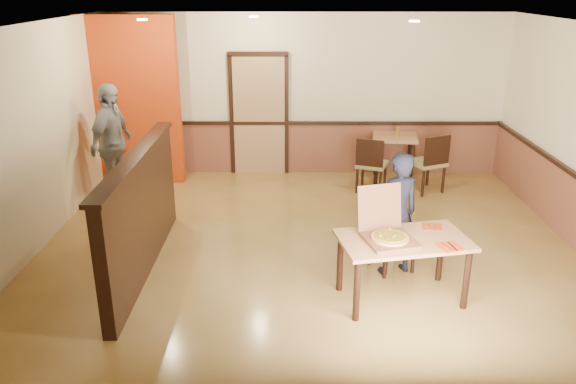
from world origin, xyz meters
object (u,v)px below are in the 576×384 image
main_table (403,248)px  diner (397,214)px  side_chair_right (430,161)px  pizza_box (388,234)px  condiment (398,132)px  diner_chair (390,228)px  side_table (394,146)px  passerby (112,144)px  side_chair_left (371,163)px

main_table → diner: 0.63m
diner → main_table: bearing=67.6°
side_chair_right → pizza_box: pizza_box is taller
diner → condiment: diner is taller
pizza_box → condiment: 4.02m
diner_chair → pizza_box: bearing=-123.2°
side_table → pizza_box: pizza_box is taller
pizza_box → condiment: pizza_box is taller
main_table → side_chair_right: (1.07, 3.34, -0.08)m
diner → pizza_box: 0.69m
passerby → pizza_box: passerby is taller
diner → pizza_box: diner is taller
side_chair_left → condiment: (0.51, 0.57, 0.37)m
main_table → pizza_box: pizza_box is taller
side_table → passerby: (-4.54, -0.99, 0.31)m
main_table → passerby: 4.95m
side_chair_left → side_chair_right: (0.96, -0.00, 0.03)m
side_chair_left → side_table: bearing=-106.9°
main_table → side_chair_right: bearing=61.0°
main_table → side_table: side_table is taller
diner_chair → side_table: size_ratio=1.10×
main_table → side_chair_right: 3.50m
side_chair_left → diner: diner is taller
side_chair_left → condiment: size_ratio=5.75×
diner_chair → pizza_box: size_ratio=1.33×
side_table → side_chair_left: bearing=-127.7°
side_chair_right → condiment: 0.80m
main_table → side_chair_left: bearing=76.9°
side_chair_left → side_chair_right: 0.96m
passerby → main_table: bearing=-114.7°
diner_chair → diner: size_ratio=0.62×
main_table → passerby: passerby is taller
condiment → pizza_box: bearing=-101.5°
main_table → diner_chair: size_ratio=1.61×
main_table → diner_chair: bearing=79.6°
side_table → condiment: (0.04, -0.04, 0.26)m
side_chair_right → passerby: size_ratio=0.53×
main_table → diner: bearing=76.0°
passerby → condiment: bearing=-66.2°
diner_chair → passerby: passerby is taller
main_table → side_chair_left: side_chair_left is taller
diner_chair → side_chair_left: side_chair_left is taller
side_table → diner: diner is taller
side_chair_right → side_table: side_chair_right is taller
pizza_box → condiment: (0.81, 3.94, 0.08)m
side_table → pizza_box: size_ratio=1.20×
side_table → condiment: 0.27m
passerby → pizza_box: (3.77, -2.99, -0.13)m
condiment → side_chair_right: bearing=-52.3°
pizza_box → side_chair_left: bearing=69.7°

